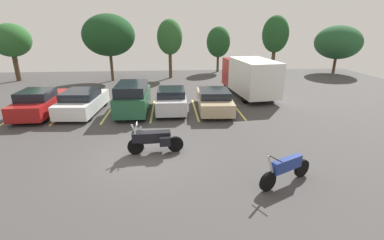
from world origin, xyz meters
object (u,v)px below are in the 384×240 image
at_px(car_silver, 171,99).
at_px(car_green, 133,98).
at_px(motorcycle_touring, 153,139).
at_px(car_red, 40,102).
at_px(motorcycle_second, 286,169).
at_px(car_tan, 214,100).
at_px(car_white, 82,102).
at_px(box_truck, 249,76).

bearing_deg(car_silver, car_green, -171.50).
height_order(motorcycle_touring, car_red, car_red).
distance_m(motorcycle_touring, motorcycle_second, 5.32).
bearing_deg(motorcycle_touring, car_green, 104.94).
xyz_separation_m(motorcycle_second, car_red, (-11.55, 8.53, 0.19)).
relative_size(car_red, car_tan, 0.97).
xyz_separation_m(motorcycle_touring, motorcycle_second, (4.56, -2.73, -0.10)).
relative_size(car_white, car_tan, 0.95).
bearing_deg(box_truck, car_green, -155.36).
bearing_deg(box_truck, car_silver, -149.83).
distance_m(car_tan, box_truck, 4.86).
distance_m(motorcycle_touring, car_silver, 6.07).
bearing_deg(car_white, box_truck, 17.31).
relative_size(car_red, car_green, 1.10).
distance_m(motorcycle_touring, car_red, 9.08).
height_order(car_red, car_green, car_green).
bearing_deg(car_red, car_silver, 1.63).
bearing_deg(car_silver, car_white, -178.95).
bearing_deg(car_red, car_green, -1.29).
xyz_separation_m(motorcycle_second, car_green, (-6.07, 8.40, 0.39)).
distance_m(motorcycle_second, car_silver, 9.52).
bearing_deg(car_red, box_truck, 14.84).
distance_m(motorcycle_second, car_white, 12.56).
bearing_deg(car_green, car_silver, 8.50).
bearing_deg(car_green, car_red, 178.71).
relative_size(car_white, car_green, 1.07).
height_order(car_white, car_green, car_green).
xyz_separation_m(motorcycle_second, box_truck, (2.06, 12.13, 0.94)).
xyz_separation_m(car_white, car_tan, (7.98, -0.11, -0.02)).
bearing_deg(car_red, motorcycle_touring, -39.64).
bearing_deg(motorcycle_second, car_green, 125.85).
distance_m(motorcycle_second, car_tan, 8.62).
height_order(motorcycle_second, car_white, car_white).
relative_size(car_red, car_silver, 1.08).
relative_size(car_red, box_truck, 0.72).
height_order(car_tan, box_truck, box_truck).
distance_m(car_silver, car_tan, 2.64).
bearing_deg(car_silver, box_truck, 30.17).
relative_size(motorcycle_second, car_silver, 0.49).
bearing_deg(car_silver, car_red, -178.37).
bearing_deg(motorcycle_touring, box_truck, 54.84).
distance_m(car_red, box_truck, 14.09).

